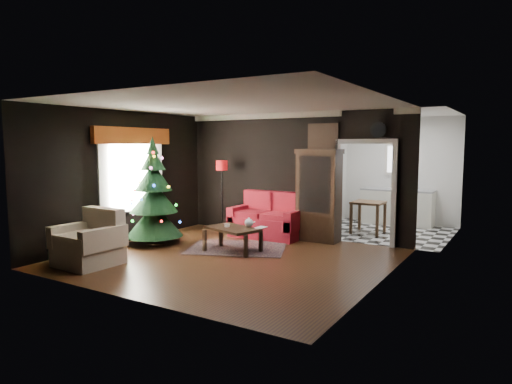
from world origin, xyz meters
The scene contains 26 objects.
floor centered at (0.00, 0.00, 0.00)m, with size 5.50×5.50×0.00m, color black.
ceiling centered at (0.00, 0.00, 2.80)m, with size 5.50×5.50×0.00m, color white.
wall_back centered at (0.00, 2.50, 1.40)m, with size 5.50×5.50×0.00m, color black.
wall_front centered at (0.00, -2.50, 1.40)m, with size 5.50×5.50×0.00m, color black.
wall_left centered at (-2.75, 0.00, 1.40)m, with size 5.50×5.50×0.00m, color black.
wall_right centered at (2.75, 0.00, 1.40)m, with size 5.50×5.50×0.00m, color black.
doorway centered at (1.70, 2.50, 1.05)m, with size 1.10×0.10×2.10m, color beige, non-canonical shape.
left_window centered at (-2.71, 0.20, 1.45)m, with size 0.05×1.60×1.40m, color white.
valance centered at (-2.63, 0.20, 2.27)m, with size 0.12×2.10×0.35m, color maroon.
kitchen_floor centered at (1.70, 4.00, 0.00)m, with size 3.00×3.00×0.00m, color silver.
kitchen_window centered at (1.70, 5.45, 1.70)m, with size 0.70×0.06×0.70m, color white.
rug centered at (-0.37, 0.77, 0.01)m, with size 1.91×1.39×0.01m, color #4B3546.
loveseat centered at (-0.40, 2.05, 0.50)m, with size 1.70×0.90×1.00m, color maroon, non-canonical shape.
curio_cabinet centered at (0.75, 2.27, 0.95)m, with size 0.90×0.45×1.90m, color black, non-canonical shape.
floor_lamp centered at (-1.67, 2.07, 0.83)m, with size 0.30×0.30×1.76m, color black, non-canonical shape.
christmas_tree centered at (-2.08, 0.21, 1.05)m, with size 1.18×1.18×2.25m, color #0F3918, non-canonical shape.
armchair centered at (-1.86, -1.63, 0.46)m, with size 0.97×0.97×0.99m, color beige, non-canonical shape.
coffee_table centered at (-0.27, 0.47, 0.25)m, with size 1.04×0.62×0.47m, color black, non-canonical shape.
teapot centered at (-0.02, 0.67, 0.57)m, with size 0.19×0.19×0.18m, color silver, non-canonical shape.
cup_a centered at (-0.41, 0.46, 0.51)m, with size 0.08×0.08×0.07m, color white.
cup_b centered at (-0.40, 0.49, 0.51)m, with size 0.07×0.07×0.06m, color white.
book centered at (0.15, 0.72, 0.60)m, with size 0.17×0.02×0.23m, color gray.
wall_clock centered at (1.95, 2.45, 2.38)m, with size 0.32×0.32×0.06m, color white.
painting centered at (0.75, 2.46, 2.25)m, with size 0.62×0.05×0.52m, color #C4844B.
kitchen_counter centered at (1.70, 5.20, 0.45)m, with size 1.80×0.60×0.90m, color silver.
kitchen_table centered at (1.40, 3.70, 0.38)m, with size 0.70×0.70×0.75m, color brown, non-canonical shape.
Camera 1 is at (4.59, -6.63, 2.08)m, focal length 31.48 mm.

